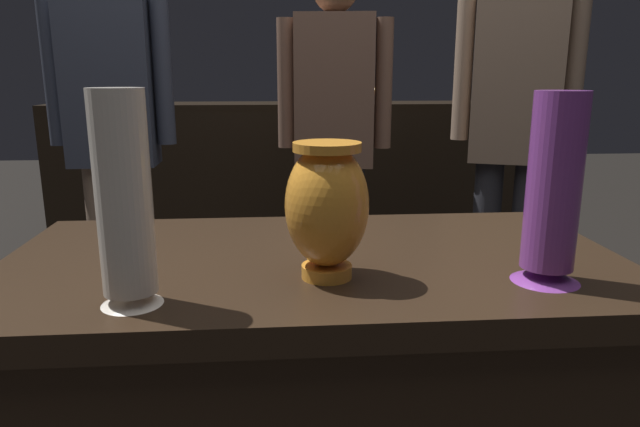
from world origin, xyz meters
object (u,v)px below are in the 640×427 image
shelf_vase_far_left (96,83)px  shelf_vase_right (378,91)px  vase_left_accent (553,194)px  visitor_center_back (334,131)px  vase_tall_behind (124,203)px  vase_centerpiece (327,206)px  visitor_near_left (113,125)px  visitor_near_right (514,121)px

shelf_vase_far_left → shelf_vase_right: (1.56, -0.04, -0.05)m
vase_left_accent → visitor_center_back: size_ratio=0.21×
shelf_vase_right → vase_tall_behind: bearing=-108.8°
vase_centerpiece → visitor_center_back: 1.45m
visitor_near_left → vase_left_accent: bearing=127.7°
vase_tall_behind → shelf_vase_far_left: 2.56m
vase_centerpiece → vase_tall_behind: 0.33m
vase_centerpiece → shelf_vase_right: bearing=77.6°
shelf_vase_far_left → visitor_near_right: bearing=-31.1°
vase_tall_behind → visitor_near_right: size_ratio=0.20×
vase_centerpiece → shelf_vase_right: shelf_vase_right is taller
visitor_center_back → shelf_vase_far_left: bearing=-29.4°
vase_tall_behind → visitor_near_left: visitor_near_left is taller
vase_tall_behind → shelf_vase_right: size_ratio=3.48×
shelf_vase_far_left → visitor_near_left: visitor_near_left is taller
vase_tall_behind → visitor_near_right: 1.74m
visitor_near_right → vase_centerpiece: bearing=77.0°
vase_left_accent → visitor_near_right: bearing=69.8°
shelf_vase_far_left → shelf_vase_right: shelf_vase_far_left is taller
shelf_vase_far_left → vase_centerpiece: bearing=-65.8°
vase_left_accent → shelf_vase_right: vase_left_accent is taller
visitor_near_left → shelf_vase_right: bearing=-140.9°
shelf_vase_right → visitor_near_right: bearing=-73.3°
vase_left_accent → visitor_near_left: bearing=128.2°
vase_centerpiece → vase_tall_behind: bearing=-163.0°
vase_tall_behind → vase_centerpiece: bearing=17.0°
shelf_vase_right → vase_left_accent: bearing=-93.3°
vase_left_accent → visitor_near_right: visitor_near_right is taller
vase_centerpiece → visitor_near_left: 1.48m
vase_centerpiece → vase_left_accent: bearing=-7.5°
vase_tall_behind → visitor_near_left: bearing=105.5°
visitor_near_right → vase_tall_behind: bearing=70.3°
shelf_vase_right → visitor_near_right: (0.33, -1.10, -0.08)m
vase_tall_behind → visitor_near_right: bearing=48.7°
vase_left_accent → visitor_center_back: 1.50m
vase_centerpiece → visitor_near_right: size_ratio=0.14×
visitor_near_right → visitor_near_left: bearing=17.9°
vase_left_accent → shelf_vase_far_left: size_ratio=1.57×
vase_centerpiece → vase_tall_behind: size_ratio=0.72×
vase_centerpiece → shelf_vase_far_left: (-1.05, 2.35, 0.17)m
vase_tall_behind → visitor_near_right: visitor_near_right is taller
shelf_vase_far_left → visitor_near_right: visitor_near_right is taller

